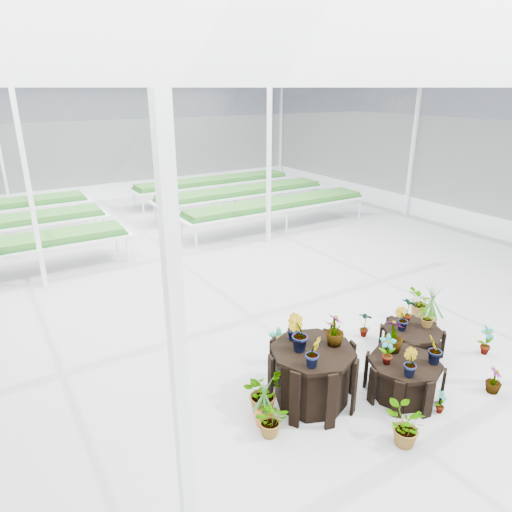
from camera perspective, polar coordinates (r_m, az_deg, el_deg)
ground_plane at (r=8.67m, az=-0.55°, el=-8.66°), size 24.00×24.00×0.00m
greenhouse_shell at (r=7.83m, az=-0.61°, el=5.90°), size 18.00×24.00×4.50m
steel_frame at (r=7.83m, az=-0.61°, el=5.90°), size 18.00×24.00×4.50m
nursery_benches at (r=14.73m, az=-15.34°, el=4.72°), size 16.00×7.00×0.84m
plinth_tall at (r=6.64m, az=6.99°, el=-14.56°), size 1.49×1.49×0.83m
plinth_mid at (r=7.10m, az=17.93°, el=-14.32°), size 1.24×1.24×0.56m
plinth_low at (r=8.17m, az=18.83°, el=-9.99°), size 1.01×1.01×0.45m
nursery_plants at (r=7.26m, az=13.17°, el=-11.35°), size 4.82×2.79×1.34m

